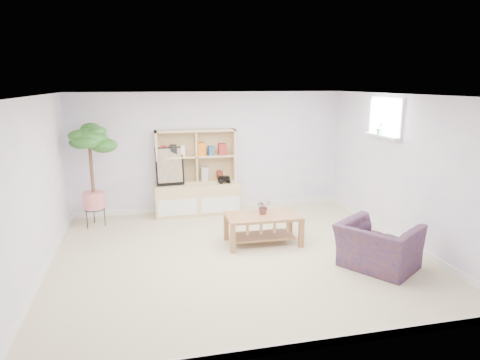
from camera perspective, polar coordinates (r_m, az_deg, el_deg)
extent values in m
cube|color=beige|center=(6.65, -0.28, -9.91)|extent=(5.50, 5.00, 0.01)
cube|color=white|center=(6.13, -0.31, 11.24)|extent=(5.50, 5.00, 0.01)
cube|color=white|center=(8.70, -3.95, 3.74)|extent=(5.50, 0.01, 2.40)
cube|color=white|center=(3.98, 7.75, -7.45)|extent=(5.50, 0.01, 2.40)
cube|color=white|center=(6.29, -25.53, -1.02)|extent=(0.01, 5.00, 2.40)
cube|color=white|center=(7.38, 21.02, 1.27)|extent=(0.01, 5.00, 2.40)
cube|color=white|center=(7.76, 18.35, 5.60)|extent=(0.14, 1.00, 0.04)
imported|color=#1A5A20|center=(6.95, 3.13, -3.55)|extent=(0.27, 0.25, 0.25)
imported|color=navy|center=(6.36, 17.96, -8.02)|extent=(1.29, 1.33, 0.75)
imported|color=#265D23|center=(7.82, 18.13, 6.59)|extent=(0.14, 0.12, 0.21)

